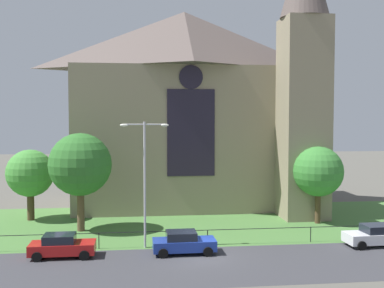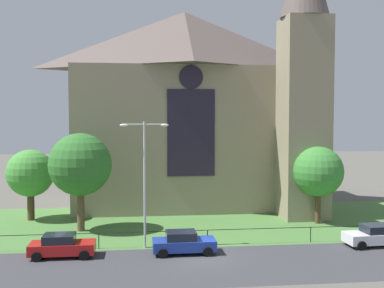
{
  "view_description": "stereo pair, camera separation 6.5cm",
  "coord_description": "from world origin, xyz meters",
  "px_view_note": "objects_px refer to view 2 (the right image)",
  "views": [
    {
      "loc": [
        -4.22,
        -30.66,
        9.16
      ],
      "look_at": [
        0.32,
        8.0,
        6.94
      ],
      "focal_mm": 44.57,
      "sensor_mm": 36.0,
      "label": 1
    },
    {
      "loc": [
        -4.15,
        -30.66,
        9.16
      ],
      "look_at": [
        0.32,
        8.0,
        6.94
      ],
      "focal_mm": 44.57,
      "sensor_mm": 36.0,
      "label": 2
    }
  ],
  "objects_px": {
    "tree_right_near": "(318,172)",
    "parked_car_red": "(62,246)",
    "tree_left_far": "(30,173)",
    "parked_car_white": "(375,236)",
    "parked_car_blue": "(183,243)",
    "church_building": "(193,106)",
    "tree_left_near": "(80,165)",
    "streetlamp_near": "(145,169)"
  },
  "relations": [
    {
      "from": "tree_right_near",
      "to": "parked_car_red",
      "type": "distance_m",
      "value": 22.07
    },
    {
      "from": "tree_left_far",
      "to": "parked_car_white",
      "type": "xyz_separation_m",
      "value": [
        26.19,
        -11.62,
        -3.41
      ]
    },
    {
      "from": "tree_left_far",
      "to": "parked_car_blue",
      "type": "xyz_separation_m",
      "value": [
        12.45,
        -11.93,
        -3.41
      ]
    },
    {
      "from": "church_building",
      "to": "parked_car_blue",
      "type": "distance_m",
      "value": 20.22
    },
    {
      "from": "tree_left_near",
      "to": "tree_left_far",
      "type": "height_order",
      "value": "tree_left_near"
    },
    {
      "from": "tree_left_far",
      "to": "streetlamp_near",
      "type": "relative_size",
      "value": 0.71
    },
    {
      "from": "streetlamp_near",
      "to": "tree_left_near",
      "type": "bearing_deg",
      "value": 132.09
    },
    {
      "from": "tree_left_near",
      "to": "streetlamp_near",
      "type": "relative_size",
      "value": 0.89
    },
    {
      "from": "church_building",
      "to": "tree_left_near",
      "type": "bearing_deg",
      "value": -134.8
    },
    {
      "from": "tree_left_far",
      "to": "parked_car_red",
      "type": "distance_m",
      "value": 13.08
    },
    {
      "from": "parked_car_blue",
      "to": "tree_right_near",
      "type": "bearing_deg",
      "value": 31.37
    },
    {
      "from": "tree_left_near",
      "to": "parked_car_red",
      "type": "distance_m",
      "value": 8.54
    },
    {
      "from": "tree_left_near",
      "to": "streetlamp_near",
      "type": "bearing_deg",
      "value": -47.91
    },
    {
      "from": "parked_car_blue",
      "to": "parked_car_white",
      "type": "distance_m",
      "value": 13.74
    },
    {
      "from": "church_building",
      "to": "tree_left_near",
      "type": "distance_m",
      "value": 15.36
    },
    {
      "from": "tree_right_near",
      "to": "tree_left_far",
      "type": "distance_m",
      "value": 25.21
    },
    {
      "from": "parked_car_blue",
      "to": "parked_car_white",
      "type": "bearing_deg",
      "value": 0.65
    },
    {
      "from": "church_building",
      "to": "streetlamp_near",
      "type": "height_order",
      "value": "church_building"
    },
    {
      "from": "streetlamp_near",
      "to": "parked_car_red",
      "type": "bearing_deg",
      "value": -163.48
    },
    {
      "from": "tree_left_far",
      "to": "streetlamp_near",
      "type": "distance_m",
      "value": 14.29
    },
    {
      "from": "parked_car_white",
      "to": "parked_car_blue",
      "type": "bearing_deg",
      "value": -1.04
    },
    {
      "from": "tree_right_near",
      "to": "streetlamp_near",
      "type": "xyz_separation_m",
      "value": [
        -14.94,
        -6.02,
        1.1
      ]
    },
    {
      "from": "tree_left_near",
      "to": "tree_right_near",
      "type": "bearing_deg",
      "value": 1.28
    },
    {
      "from": "parked_car_blue",
      "to": "tree_left_far",
      "type": "bearing_deg",
      "value": 135.57
    },
    {
      "from": "tree_right_near",
      "to": "tree_left_far",
      "type": "xyz_separation_m",
      "value": [
        -24.86,
        4.17,
        -0.31
      ]
    },
    {
      "from": "streetlamp_near",
      "to": "parked_car_white",
      "type": "distance_m",
      "value": 17.03
    },
    {
      "from": "parked_car_blue",
      "to": "parked_car_red",
      "type": "bearing_deg",
      "value": 178.45
    },
    {
      "from": "church_building",
      "to": "parked_car_blue",
      "type": "bearing_deg",
      "value": -98.65
    },
    {
      "from": "parked_car_red",
      "to": "parked_car_white",
      "type": "relative_size",
      "value": 0.98
    },
    {
      "from": "tree_left_far",
      "to": "tree_left_near",
      "type": "bearing_deg",
      "value": -43.4
    },
    {
      "from": "tree_left_near",
      "to": "streetlamp_near",
      "type": "xyz_separation_m",
      "value": [
        5.04,
        -5.58,
        0.23
      ]
    },
    {
      "from": "streetlamp_near",
      "to": "parked_car_white",
      "type": "bearing_deg",
      "value": -5.0
    },
    {
      "from": "tree_right_near",
      "to": "tree_left_near",
      "type": "relative_size",
      "value": 0.84
    },
    {
      "from": "streetlamp_near",
      "to": "tree_left_far",
      "type": "bearing_deg",
      "value": 134.22
    },
    {
      "from": "parked_car_white",
      "to": "tree_right_near",
      "type": "bearing_deg",
      "value": -82.18
    },
    {
      "from": "church_building",
      "to": "tree_left_near",
      "type": "height_order",
      "value": "church_building"
    },
    {
      "from": "tree_right_near",
      "to": "parked_car_blue",
      "type": "relative_size",
      "value": 1.57
    },
    {
      "from": "tree_right_near",
      "to": "parked_car_white",
      "type": "bearing_deg",
      "value": -79.84
    },
    {
      "from": "tree_right_near",
      "to": "parked_car_red",
      "type": "height_order",
      "value": "tree_right_near"
    },
    {
      "from": "tree_left_far",
      "to": "parked_car_blue",
      "type": "height_order",
      "value": "tree_left_far"
    },
    {
      "from": "streetlamp_near",
      "to": "parked_car_white",
      "type": "xyz_separation_m",
      "value": [
        16.27,
        -1.42,
        -4.83
      ]
    },
    {
      "from": "streetlamp_near",
      "to": "parked_car_blue",
      "type": "relative_size",
      "value": 2.1
    }
  ]
}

